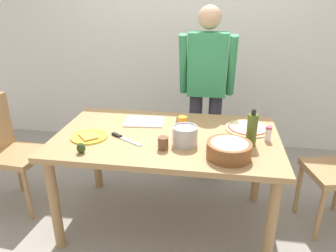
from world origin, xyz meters
The scene contains 16 objects.
ground centered at (0.00, 0.00, 0.00)m, with size 8.00×8.00×0.00m, color gray.
wall_back centered at (0.00, 1.60, 1.30)m, with size 5.60×0.10×2.60m, color silver.
dining_table centered at (0.00, 0.00, 0.67)m, with size 1.60×0.96×0.76m.
person_cook centered at (0.24, 0.76, 0.94)m, with size 0.49×0.25×1.62m.
chair_wooden_left centered at (-1.32, 0.04, 0.54)m, with size 0.43×0.43×0.95m.
pizza_raw_on_board centered at (0.59, 0.20, 0.77)m, with size 0.34×0.34×0.02m.
plate_with_slice centered at (-0.54, -0.13, 0.77)m, with size 0.26×0.26×0.02m.
popcorn_bowl centered at (0.43, -0.27, 0.82)m, with size 0.28×0.28×0.11m.
olive_oil_bottle centered at (0.58, -0.08, 0.87)m, with size 0.07×0.07×0.26m.
steel_pot centered at (0.14, -0.13, 0.83)m, with size 0.17×0.17×0.13m.
cup_orange centered at (0.09, 0.16, 0.80)m, with size 0.07×0.07×0.09m, color orange.
cup_small_brown centered at (0.01, -0.23, 0.80)m, with size 0.07×0.07×0.09m, color brown.
salt_shaker centered at (0.70, 0.01, 0.81)m, with size 0.04×0.04×0.11m.
cutting_board_white centered at (-0.22, 0.22, 0.77)m, with size 0.30×0.22×0.01m, color white.
chef_knife centered at (-0.30, -0.11, 0.77)m, with size 0.26×0.18×0.02m.
avocado centered at (-0.50, -0.36, 0.80)m, with size 0.06×0.06×0.07m, color #2D4219.
Camera 1 is at (0.34, -2.10, 1.71)m, focal length 34.47 mm.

